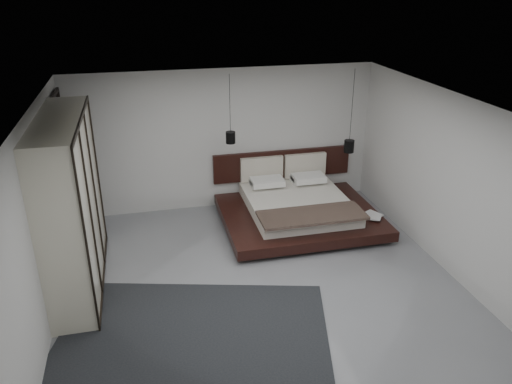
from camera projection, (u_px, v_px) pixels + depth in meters
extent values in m
plane|color=gray|center=(261.00, 283.00, 7.75)|extent=(6.00, 6.00, 0.00)
plane|color=white|center=(262.00, 106.00, 6.63)|extent=(6.00, 6.00, 0.00)
plane|color=silver|center=(225.00, 140.00, 9.86)|extent=(6.00, 0.00, 6.00)
plane|color=silver|center=(342.00, 336.00, 4.51)|extent=(6.00, 0.00, 6.00)
plane|color=silver|center=(40.00, 223.00, 6.55)|extent=(0.00, 6.00, 6.00)
plane|color=silver|center=(447.00, 183.00, 7.82)|extent=(0.00, 6.00, 6.00)
cube|color=black|center=(66.00, 166.00, 8.78)|extent=(0.05, 0.90, 2.60)
cube|color=black|center=(299.00, 223.00, 9.54)|extent=(2.27, 1.86, 0.08)
cube|color=black|center=(299.00, 216.00, 9.49)|extent=(2.89, 2.38, 0.19)
cube|color=silver|center=(298.00, 204.00, 9.52)|extent=(1.86, 2.07, 0.23)
cube|color=black|center=(312.00, 215.00, 8.75)|extent=(1.88, 0.72, 0.05)
cube|color=white|center=(265.00, 182.00, 10.07)|extent=(0.64, 0.41, 0.12)
cube|color=white|center=(306.00, 178.00, 10.26)|extent=(0.64, 0.41, 0.12)
cube|color=white|center=(267.00, 182.00, 9.92)|extent=(0.64, 0.41, 0.12)
cube|color=white|center=(309.00, 178.00, 10.10)|extent=(0.64, 0.41, 0.12)
cube|color=black|center=(282.00, 164.00, 10.32)|extent=(2.89, 0.08, 0.60)
cube|color=beige|center=(262.00, 169.00, 10.15)|extent=(0.88, 0.10, 0.50)
cube|color=beige|center=(305.00, 165.00, 10.35)|extent=(0.88, 0.10, 0.50)
imported|color=#99724C|center=(369.00, 217.00, 9.24)|extent=(0.36, 0.40, 0.03)
imported|color=#99724C|center=(369.00, 216.00, 9.19)|extent=(0.34, 0.36, 0.02)
cylinder|color=black|center=(230.00, 104.00, 8.95)|extent=(0.01, 0.01, 1.05)
cylinder|color=black|center=(231.00, 138.00, 9.20)|extent=(0.18, 0.18, 0.22)
cylinder|color=#FFE0B2|center=(231.00, 142.00, 9.24)|extent=(0.13, 0.13, 0.01)
cylinder|color=black|center=(352.00, 105.00, 9.52)|extent=(0.01, 0.01, 1.39)
cylinder|color=black|center=(349.00, 146.00, 9.85)|extent=(0.20, 0.20, 0.24)
cylinder|color=#FFE0B2|center=(349.00, 151.00, 9.89)|extent=(0.15, 0.15, 0.01)
cube|color=silver|center=(71.00, 205.00, 7.28)|extent=(0.60, 2.62, 2.62)
cube|color=black|center=(81.00, 119.00, 6.84)|extent=(0.03, 2.62, 0.06)
cube|color=black|center=(104.00, 276.00, 7.86)|extent=(0.03, 2.62, 0.06)
cube|color=black|center=(87.00, 246.00, 6.18)|extent=(0.03, 0.05, 2.62)
cube|color=black|center=(91.00, 216.00, 6.96)|extent=(0.03, 0.05, 2.62)
cube|color=black|center=(95.00, 192.00, 7.74)|extent=(0.03, 0.05, 2.62)
cube|color=black|center=(98.00, 172.00, 8.51)|extent=(0.03, 0.05, 2.62)
cube|color=black|center=(192.00, 340.00, 6.52)|extent=(4.09, 3.37, 0.02)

